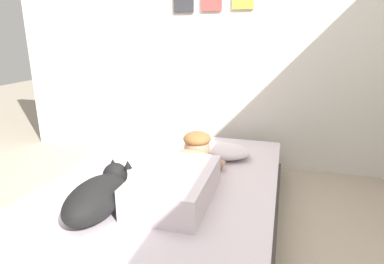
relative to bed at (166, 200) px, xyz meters
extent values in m
cube|color=silver|center=(0.04, 1.24, 1.09)|extent=(4.17, 0.10, 2.50)
cube|color=#333338|center=(-0.23, 1.17, 1.38)|extent=(0.19, 0.02, 0.19)
cube|color=#CC4C47|center=(0.03, 1.17, 1.39)|extent=(0.19, 0.02, 0.19)
cube|color=#4C4742|center=(0.00, 0.00, -0.11)|extent=(1.51, 2.05, 0.10)
cube|color=silver|center=(0.00, 0.00, 0.05)|extent=(1.46, 1.99, 0.21)
ellipsoid|color=silver|center=(0.25, 0.50, 0.22)|extent=(0.52, 0.32, 0.11)
cube|color=silver|center=(0.15, -0.25, 0.25)|extent=(0.42, 0.64, 0.18)
ellipsoid|color=tan|center=(0.15, 0.09, 0.27)|extent=(0.32, 0.20, 0.16)
sphere|color=tan|center=(0.15, 0.25, 0.31)|extent=(0.19, 0.19, 0.19)
ellipsoid|color=olive|center=(0.15, 0.25, 0.38)|extent=(0.20, 0.20, 0.10)
cylinder|color=tan|center=(0.05, 0.23, 0.24)|extent=(0.23, 0.07, 0.14)
cylinder|color=tan|center=(0.25, 0.23, 0.24)|extent=(0.23, 0.07, 0.14)
ellipsoid|color=black|center=(-0.19, -0.53, 0.26)|extent=(0.26, 0.48, 0.20)
sphere|color=black|center=(-0.22, -0.27, 0.28)|extent=(0.15, 0.15, 0.15)
cone|color=black|center=(-0.24, -0.25, 0.35)|extent=(0.05, 0.05, 0.05)
cone|color=black|center=(-0.14, -0.25, 0.35)|extent=(0.05, 0.05, 0.05)
cylinder|color=teal|center=(0.16, 0.38, 0.20)|extent=(0.09, 0.09, 0.07)
torus|color=teal|center=(0.22, 0.38, 0.20)|extent=(0.05, 0.01, 0.05)
cube|color=black|center=(0.10, -0.44, 0.17)|extent=(0.07, 0.14, 0.01)
camera|label=1|loc=(0.73, -1.88, 1.11)|focal=30.34mm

